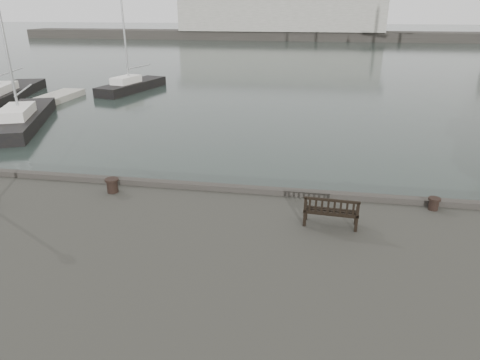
# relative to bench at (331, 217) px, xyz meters

# --- Properties ---
(ground) EXTENTS (400.00, 400.00, 0.00)m
(ground) POSITION_rel_bench_xyz_m (-1.38, 2.03, -1.83)
(ground) COLOR black
(ground) RESTS_ON ground
(breakwater) EXTENTS (140.00, 9.50, 12.20)m
(breakwater) POSITION_rel_bench_xyz_m (-5.94, 94.03, 2.47)
(breakwater) COLOR #383530
(breakwater) RESTS_ON ground
(bench) EXTENTS (1.49, 0.60, 0.84)m
(bench) POSITION_rel_bench_xyz_m (0.00, 0.00, 0.00)
(bench) COLOR black
(bench) RESTS_ON quay
(bollard_left) EXTENTS (0.56, 0.56, 0.46)m
(bollard_left) POSITION_rel_bench_xyz_m (-6.85, 1.12, -0.04)
(bollard_left) COLOR black
(bollard_left) RESTS_ON quay
(bollard_right) EXTENTS (0.44, 0.44, 0.37)m
(bollard_right) POSITION_rel_bench_xyz_m (3.02, 1.53, -0.08)
(bollard_right) COLOR black
(bollard_right) RESTS_ON quay
(yacht_b) EXTENTS (5.55, 12.26, 15.57)m
(yacht_b) POSITION_rel_bench_xyz_m (-25.73, 20.78, -1.58)
(yacht_b) COLOR black
(yacht_b) RESTS_ON ground
(yacht_c) EXTENTS (6.02, 10.13, 13.36)m
(yacht_c) POSITION_rel_bench_xyz_m (-19.09, 13.58, -1.58)
(yacht_c) COLOR black
(yacht_c) RESTS_ON ground
(yacht_d) EXTENTS (3.89, 8.32, 10.34)m
(yacht_d) POSITION_rel_bench_xyz_m (-17.05, 26.42, -1.59)
(yacht_d) COLOR black
(yacht_d) RESTS_ON ground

